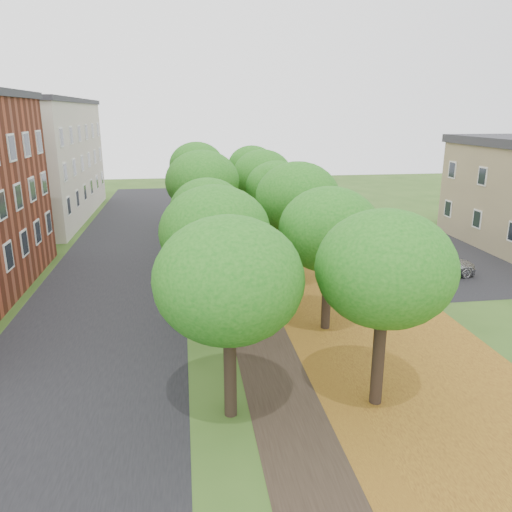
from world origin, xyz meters
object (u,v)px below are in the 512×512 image
object	(u,v)px
car_red	(417,255)
car_white	(386,235)
car_silver	(437,264)
car_grey	(413,251)
bench	(275,307)

from	to	relation	value
car_red	car_white	xyz separation A→B (m)	(0.00, 5.06, 0.00)
car_silver	car_grey	size ratio (longest dim) A/B	0.90
car_silver	car_white	size ratio (longest dim) A/B	0.98
bench	car_red	xyz separation A→B (m)	(10.39, 6.93, 0.18)
bench	car_grey	distance (m)	12.82
bench	car_grey	size ratio (longest dim) A/B	0.38
car_red	car_white	world-z (taller)	car_white
car_silver	car_red	world-z (taller)	car_silver
car_red	car_silver	bearing A→B (deg)	-166.68
bench	car_red	bearing A→B (deg)	-71.67
car_silver	car_grey	distance (m)	3.08
bench	car_red	distance (m)	12.49
car_red	car_grey	world-z (taller)	car_grey
car_red	car_white	distance (m)	5.06
bench	car_grey	world-z (taller)	car_grey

